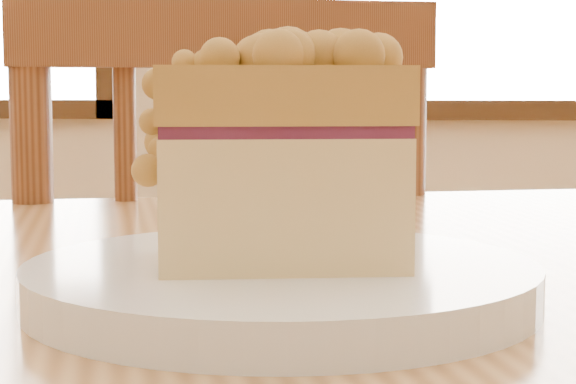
{
  "coord_description": "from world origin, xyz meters",
  "views": [
    {
      "loc": [
        0.15,
        -0.12,
        0.85
      ],
      "look_at": [
        0.09,
        0.36,
        0.8
      ],
      "focal_mm": 62.0,
      "sensor_mm": 36.0,
      "label": 1
    }
  ],
  "objects": [
    {
      "name": "plate",
      "position": [
        0.09,
        0.33,
        0.76
      ],
      "size": [
        0.24,
        0.24,
        0.02
      ],
      "color": "white",
      "rests_on": "cafe_table_main"
    },
    {
      "name": "cake_slice",
      "position": [
        0.09,
        0.33,
        0.82
      ],
      "size": [
        0.13,
        0.1,
        0.11
      ],
      "rotation": [
        0.0,
        0.0,
        0.18
      ],
      "color": "#D8B87A",
      "rests_on": "plate"
    }
  ]
}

